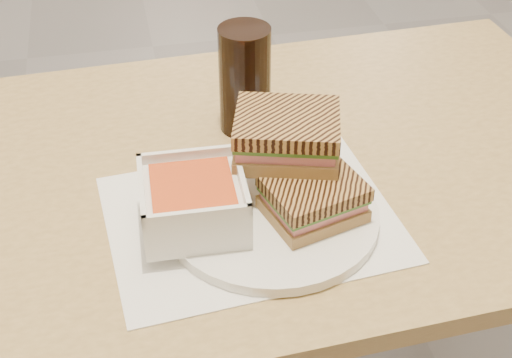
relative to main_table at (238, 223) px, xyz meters
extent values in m
cube|color=tan|center=(0.00, 0.00, 0.10)|extent=(1.23, 0.75, 0.03)
cylinder|color=tan|center=(0.54, 0.32, -0.28)|extent=(0.06, 0.06, 0.72)
cube|color=white|center=(0.00, -0.12, 0.11)|extent=(0.40, 0.32, 0.00)
cylinder|color=white|center=(0.02, -0.13, 0.12)|extent=(0.28, 0.28, 0.02)
cube|color=white|center=(-0.08, -0.13, 0.16)|extent=(0.13, 0.13, 0.05)
cube|color=#D65721|center=(-0.08, -0.13, 0.19)|extent=(0.11, 0.11, 0.01)
cube|color=white|center=(-0.02, -0.13, 0.19)|extent=(0.01, 0.13, 0.02)
cube|color=white|center=(-0.14, -0.13, 0.19)|extent=(0.01, 0.13, 0.02)
cube|color=white|center=(-0.08, -0.07, 0.19)|extent=(0.13, 0.01, 0.02)
cube|color=white|center=(-0.08, -0.19, 0.19)|extent=(0.13, 0.01, 0.02)
cube|color=olive|center=(0.07, -0.15, 0.14)|extent=(0.14, 0.12, 0.02)
cube|color=#DE7582|center=(0.07, -0.15, 0.15)|extent=(0.13, 0.12, 0.01)
cube|color=#386B23|center=(0.07, -0.15, 0.16)|extent=(0.14, 0.12, 0.01)
cube|color=#A2783A|center=(0.07, -0.15, 0.17)|extent=(0.14, 0.12, 0.02)
cube|color=olive|center=(0.05, -0.08, 0.19)|extent=(0.16, 0.14, 0.02)
cube|color=#DE7582|center=(0.05, -0.08, 0.21)|extent=(0.15, 0.13, 0.01)
cube|color=#386B23|center=(0.05, -0.08, 0.22)|extent=(0.16, 0.14, 0.01)
cube|color=#A2783A|center=(0.05, -0.08, 0.23)|extent=(0.16, 0.14, 0.02)
cylinder|color=black|center=(0.03, 0.10, 0.20)|extent=(0.08, 0.08, 0.17)
camera|label=1|loc=(-0.15, -0.83, 0.74)|focal=50.69mm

